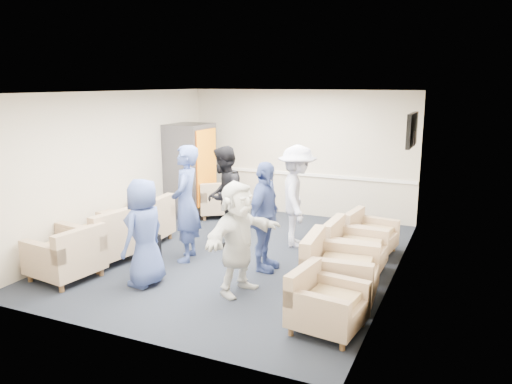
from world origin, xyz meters
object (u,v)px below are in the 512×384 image
at_px(armchair_left_mid, 103,240).
at_px(person_back_right, 297,196).
at_px(armchair_right_midnear, 336,272).
at_px(person_front_left, 144,233).
at_px(person_back_left, 224,196).
at_px(person_front_right, 238,238).
at_px(armchair_corner, 219,201).
at_px(armchair_right_near, 323,305).
at_px(armchair_left_near, 67,257).
at_px(armchair_right_midfar, 352,251).
at_px(person_mid_right, 264,217).
at_px(vending_machine, 191,170).
at_px(armchair_right_far, 368,236).
at_px(person_mid_left, 186,204).
at_px(armchair_left_far, 144,223).

height_order(armchair_left_mid, person_back_right, person_back_right).
bearing_deg(armchair_right_midnear, person_front_left, 98.91).
bearing_deg(person_back_left, person_front_right, 20.41).
xyz_separation_m(armchair_left_mid, armchair_corner, (0.36, 3.25, -0.04)).
distance_m(armchair_right_near, person_back_left, 3.51).
bearing_deg(armchair_left_near, armchair_right_midnear, 111.98).
xyz_separation_m(armchair_right_near, person_front_left, (-2.72, 0.28, 0.46)).
height_order(armchair_left_mid, armchair_corner, armchair_left_mid).
relative_size(armchair_right_midfar, person_mid_right, 0.51).
bearing_deg(person_front_left, person_front_right, 105.52).
bearing_deg(vending_machine, armchair_right_near, -43.04).
bearing_deg(armchair_left_mid, armchair_right_midfar, 116.84).
height_order(armchair_right_far, person_mid_left, person_mid_left).
bearing_deg(armchair_left_near, person_mid_left, 149.62).
distance_m(armchair_right_midnear, armchair_corner, 4.61).
bearing_deg(armchair_left_far, armchair_right_near, 60.84).
distance_m(armchair_left_near, armchair_left_far, 1.88).
distance_m(armchair_left_far, armchair_right_midnear, 3.91).
distance_m(armchair_left_far, vending_machine, 2.10).
distance_m(armchair_left_mid, person_front_left, 1.31).
height_order(person_back_left, person_back_right, person_back_right).
distance_m(armchair_left_mid, person_mid_left, 1.45).
distance_m(armchair_left_mid, person_back_right, 3.33).
relative_size(armchair_right_midnear, person_mid_left, 0.53).
height_order(armchair_right_midfar, person_front_right, person_front_right).
height_order(armchair_left_mid, armchair_right_far, armchair_left_mid).
bearing_deg(armchair_right_far, armchair_left_mid, 126.72).
distance_m(armchair_left_far, person_mid_right, 2.57).
xyz_separation_m(armchair_right_far, person_back_left, (-2.46, -0.58, 0.58)).
relative_size(armchair_left_mid, armchair_right_midnear, 1.09).
height_order(armchair_right_near, armchair_right_midnear, armchair_right_midnear).
bearing_deg(armchair_left_mid, person_back_right, 137.92).
bearing_deg(person_back_left, person_mid_left, -23.36).
bearing_deg(person_front_right, armchair_left_mid, 100.55).
height_order(armchair_corner, person_mid_right, person_mid_right).
distance_m(armchair_right_far, person_front_left, 3.78).
bearing_deg(armchair_corner, vending_machine, -19.13).
bearing_deg(person_front_right, armchair_right_near, -97.71).
relative_size(armchair_left_mid, armchair_left_far, 1.12).
bearing_deg(armchair_right_far, person_front_right, 157.89).
xyz_separation_m(person_back_left, person_front_right, (1.15, -1.80, -0.10)).
xyz_separation_m(armchair_left_mid, person_mid_left, (1.16, 0.67, 0.56)).
distance_m(armchair_left_near, person_mid_left, 1.94).
distance_m(person_mid_left, person_back_left, 0.98).
bearing_deg(armchair_left_far, armchair_left_mid, -3.52).
bearing_deg(armchair_corner, person_back_right, 116.46).
bearing_deg(person_mid_left, person_front_right, 39.18).
bearing_deg(armchair_right_far, armchair_left_near, 134.90).
bearing_deg(armchair_right_far, person_back_left, 109.88).
height_order(armchair_left_near, armchair_right_near, armchair_left_near).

